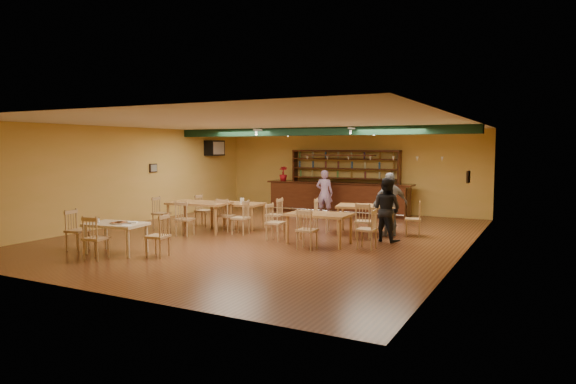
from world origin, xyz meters
The scene contains 23 objects.
floor centered at (0.00, 0.00, 0.00)m, with size 12.00×12.00×0.00m, color #502A17.
ceiling_beam centered at (0.00, 2.80, 2.87)m, with size 10.00×0.30×0.25m, color black.
track_rail_left centered at (-1.80, 3.40, 2.94)m, with size 0.05×2.50×0.05m, color silver.
track_rail_right centered at (1.40, 3.40, 2.94)m, with size 0.05×2.50×0.05m, color silver.
ac_unit centered at (-4.80, 4.20, 2.35)m, with size 0.34×0.70×0.48m, color silver.
picture_left centered at (-4.97, 1.00, 1.70)m, with size 0.04×0.34×0.28m, color black.
picture_right centered at (4.97, 0.50, 1.70)m, with size 0.04×0.34×0.28m, color black.
bar_counter centered at (-0.11, 5.15, 0.56)m, with size 5.35×0.85×1.13m, color #35140A.
back_bar_hutch centered at (-0.11, 5.78, 1.14)m, with size 4.14×0.40×2.28m, color #35140A.
poinsettia centered at (-2.34, 5.15, 1.40)m, with size 0.30×0.30×0.53m, color #AC0F17.
dining_table_a centered at (-1.52, 0.75, 0.37)m, with size 1.49×0.90×0.75m, color #9E6938.
dining_table_b centered at (2.20, 1.49, 0.40)m, with size 1.59×0.95×0.79m, color #9E6938.
dining_table_c centered at (-2.12, -0.29, 0.42)m, with size 1.68×1.01×0.84m, color #9E6938.
dining_table_d centered at (1.65, -0.46, 0.38)m, with size 1.53×0.92×0.77m, color #9E6938.
near_table centered at (-1.94, -3.56, 0.34)m, with size 1.28×0.82×0.69m, color tan.
pizza_tray centered at (-1.85, -3.56, 0.69)m, with size 0.40×0.40×0.01m, color silver.
parmesan_shaker centered at (-2.35, -3.70, 0.74)m, with size 0.07×0.07×0.11m, color #EAE5C6.
napkin_stack centered at (-1.62, -3.38, 0.70)m, with size 0.20×0.15×0.03m, color white.
pizza_server centered at (-1.71, -3.52, 0.70)m, with size 0.32×0.09×0.00m, color silver.
side_plate centered at (-1.44, -3.75, 0.69)m, with size 0.22×0.22×0.01m, color white.
patron_bar centered at (-0.29, 4.33, 0.80)m, with size 0.59×0.38×1.61m, color purple.
patron_right_a centered at (3.00, 0.69, 0.81)m, with size 0.79×0.61×1.62m, color black.
patron_right_b centered at (2.85, 1.54, 0.85)m, with size 1.00×0.42×1.70m, color slate.
Camera 1 is at (6.70, -11.81, 2.37)m, focal length 31.83 mm.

